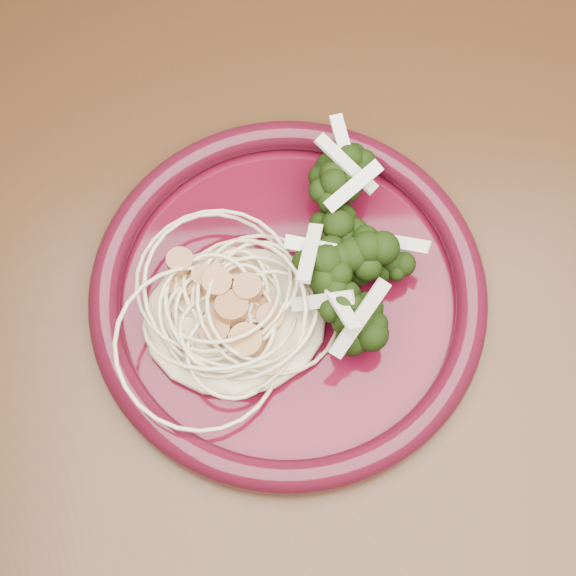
{
  "coord_description": "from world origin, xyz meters",
  "views": [
    {
      "loc": [
        -0.01,
        -0.26,
        1.33
      ],
      "look_at": [
        0.0,
        -0.03,
        0.77
      ],
      "focal_mm": 50.0,
      "sensor_mm": 36.0,
      "label": 1
    }
  ],
  "objects": [
    {
      "name": "dining_table",
      "position": [
        0.0,
        0.0,
        0.65
      ],
      "size": [
        1.2,
        0.8,
        0.75
      ],
      "color": "#472814",
      "rests_on": "ground"
    },
    {
      "name": "dinner_plate",
      "position": [
        0.0,
        -0.03,
        0.76
      ],
      "size": [
        0.41,
        0.41,
        0.03
      ],
      "rotation": [
        0.0,
        0.0,
        0.43
      ],
      "color": "#440716",
      "rests_on": "dining_table"
    },
    {
      "name": "spaghetti_pile",
      "position": [
        -0.04,
        -0.05,
        0.77
      ],
      "size": [
        0.18,
        0.17,
        0.03
      ],
      "primitive_type": "ellipsoid",
      "rotation": [
        0.0,
        0.0,
        0.43
      ],
      "color": "beige",
      "rests_on": "dinner_plate"
    },
    {
      "name": "scallop_cluster",
      "position": [
        -0.04,
        -0.05,
        0.81
      ],
      "size": [
        0.16,
        0.16,
        0.04
      ],
      "primitive_type": null,
      "rotation": [
        0.0,
        0.0,
        0.43
      ],
      "color": "#A97749",
      "rests_on": "spaghetti_pile"
    },
    {
      "name": "broccoli_pile",
      "position": [
        0.06,
        -0.01,
        0.78
      ],
      "size": [
        0.14,
        0.17,
        0.05
      ],
      "primitive_type": "ellipsoid",
      "rotation": [
        0.0,
        0.0,
        0.43
      ],
      "color": "black",
      "rests_on": "dinner_plate"
    },
    {
      "name": "onion_garnish",
      "position": [
        0.06,
        -0.01,
        0.81
      ],
      "size": [
        0.1,
        0.11,
        0.05
      ],
      "primitive_type": null,
      "rotation": [
        0.0,
        0.0,
        0.43
      ],
      "color": "beige",
      "rests_on": "broccoli_pile"
    }
  ]
}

